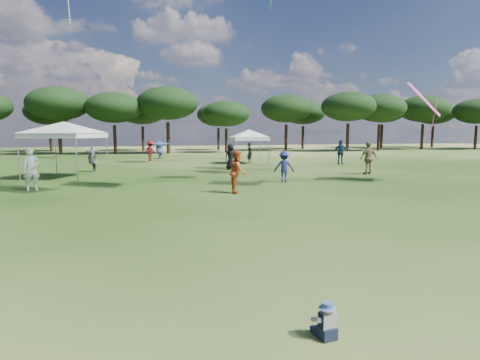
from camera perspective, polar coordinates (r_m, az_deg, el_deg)
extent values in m
cylinder|color=black|center=(48.62, -24.22, 5.39)|extent=(0.40, 0.40, 3.46)
ellipsoid|color=black|center=(48.71, -24.44, 9.87)|extent=(6.73, 6.73, 3.63)
cylinder|color=black|center=(46.99, -17.35, 5.50)|extent=(0.37, 0.37, 3.21)
ellipsoid|color=black|center=(47.06, -17.50, 9.80)|extent=(6.24, 6.24, 3.36)
cylinder|color=black|center=(46.79, -10.17, 5.91)|extent=(0.41, 0.41, 3.56)
ellipsoid|color=black|center=(46.90, -10.27, 10.69)|extent=(6.91, 6.91, 3.73)
cylinder|color=black|center=(48.35, -1.97, 5.63)|extent=(0.33, 0.33, 2.88)
ellipsoid|color=black|center=(48.39, -1.98, 9.39)|extent=(5.60, 5.60, 3.02)
cylinder|color=black|center=(53.48, 6.56, 6.01)|extent=(0.39, 0.39, 3.44)
ellipsoid|color=black|center=(53.57, 6.61, 10.06)|extent=(6.69, 6.69, 3.60)
cylinder|color=black|center=(53.08, 15.05, 5.86)|extent=(0.40, 0.40, 3.53)
ellipsoid|color=black|center=(53.17, 15.18, 10.05)|extent=(6.86, 6.86, 3.70)
cylinder|color=black|center=(56.09, 19.12, 5.73)|extent=(0.40, 0.40, 3.47)
ellipsoid|color=black|center=(56.18, 19.27, 9.62)|extent=(6.74, 6.74, 3.63)
cylinder|color=black|center=(62.95, 24.48, 5.61)|extent=(0.41, 0.41, 3.57)
ellipsoid|color=black|center=(63.03, 24.65, 9.18)|extent=(6.94, 6.94, 3.74)
cylinder|color=black|center=(66.16, 30.50, 5.22)|extent=(0.38, 0.38, 3.35)
ellipsoid|color=black|center=(66.22, 30.69, 8.41)|extent=(6.51, 6.51, 3.51)
cylinder|color=black|center=(56.35, -25.32, 5.27)|extent=(0.36, 0.36, 3.11)
ellipsoid|color=black|center=(56.40, -25.50, 8.75)|extent=(6.05, 6.05, 3.26)
cylinder|color=black|center=(54.93, -13.64, 5.75)|extent=(0.37, 0.37, 3.20)
ellipsoid|color=black|center=(54.99, -13.74, 9.42)|extent=(6.21, 6.21, 3.35)
cylinder|color=black|center=(55.14, -3.09, 5.83)|extent=(0.34, 0.34, 2.99)
ellipsoid|color=black|center=(55.18, -3.11, 9.25)|extent=(5.81, 5.81, 3.13)
cylinder|color=black|center=(59.74, 8.92, 5.98)|extent=(0.38, 0.38, 3.31)
ellipsoid|color=black|center=(59.80, 8.99, 9.47)|extent=(6.43, 6.43, 3.47)
cylinder|color=black|center=(67.01, 19.50, 5.90)|extent=(0.42, 0.42, 3.64)
ellipsoid|color=black|center=(67.09, 19.64, 9.31)|extent=(7.06, 7.06, 3.81)
cylinder|color=black|center=(72.22, 25.68, 5.58)|extent=(0.40, 0.40, 3.46)
ellipsoid|color=black|center=(72.29, 25.84, 8.60)|extent=(6.72, 6.72, 3.62)
cylinder|color=gray|center=(22.91, -28.95, 2.77)|extent=(0.06, 0.06, 2.30)
cylinder|color=gray|center=(21.17, -22.20, 2.86)|extent=(0.06, 0.06, 2.30)
cylinder|color=gray|center=(25.46, -24.71, 3.32)|extent=(0.06, 0.06, 2.30)
cylinder|color=gray|center=(23.90, -18.42, 3.41)|extent=(0.06, 0.06, 2.30)
cube|color=silver|center=(23.27, -23.70, 5.81)|extent=(4.34, 4.34, 0.25)
pyramid|color=silver|center=(23.28, -23.79, 7.60)|extent=(6.07, 6.07, 0.60)
cylinder|color=gray|center=(29.73, -0.55, 4.03)|extent=(0.06, 0.06, 1.97)
cylinder|color=gray|center=(30.30, 4.11, 4.06)|extent=(0.06, 0.06, 1.97)
cylinder|color=gray|center=(32.19, -1.38, 4.24)|extent=(0.06, 0.06, 1.97)
cylinder|color=gray|center=(32.71, 2.95, 4.27)|extent=(0.06, 0.06, 1.97)
cube|color=silver|center=(31.18, 1.29, 5.87)|extent=(2.88, 2.88, 0.25)
pyramid|color=silver|center=(31.17, 1.29, 7.20)|extent=(5.39, 5.39, 0.60)
cube|color=black|center=(5.16, 12.25, -20.45)|extent=(0.20, 0.20, 0.14)
cube|color=black|center=(5.24, 10.75, -20.35)|extent=(0.08, 0.18, 0.08)
cube|color=black|center=(5.31, 11.99, -20.04)|extent=(0.08, 0.18, 0.08)
cube|color=white|center=(5.09, 12.30, -18.87)|extent=(0.19, 0.14, 0.19)
cylinder|color=white|center=(5.07, 10.82, -18.94)|extent=(0.08, 0.18, 0.11)
cylinder|color=white|center=(5.19, 13.08, -18.38)|extent=(0.08, 0.18, 0.11)
sphere|color=#E0B293|center=(5.04, 12.34, -17.56)|extent=(0.13, 0.13, 0.13)
cone|color=#547BC4|center=(5.02, 12.35, -17.25)|extent=(0.21, 0.21, 0.02)
cylinder|color=#547BC4|center=(5.01, 12.35, -16.94)|extent=(0.14, 0.14, 0.06)
imported|color=navy|center=(19.61, 6.28, 1.90)|extent=(1.11, 0.84, 1.52)
imported|color=navy|center=(31.17, 14.15, 3.85)|extent=(1.08, 1.10, 1.86)
imported|color=white|center=(18.81, -27.53, 1.37)|extent=(0.76, 0.63, 1.79)
imported|color=navy|center=(37.40, -11.38, 4.29)|extent=(2.20, 1.39, 1.74)
imported|color=#2E2E33|center=(32.12, 1.37, 3.89)|extent=(0.50, 0.65, 1.59)
imported|color=#AE461D|center=(16.01, -0.34, 1.17)|extent=(0.85, 0.98, 1.70)
imported|color=maroon|center=(34.73, -12.64, 4.05)|extent=(1.26, 1.17, 1.71)
imported|color=#55565A|center=(26.29, -20.21, 2.83)|extent=(1.52, 1.92, 1.58)
imported|color=olive|center=(24.31, 17.83, 2.99)|extent=(1.15, 0.57, 1.89)
imported|color=black|center=(26.11, -1.31, 3.33)|extent=(0.98, 0.92, 1.68)
plane|color=#E83A86|center=(21.42, 24.72, 10.41)|extent=(2.66, 2.45, 1.82)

